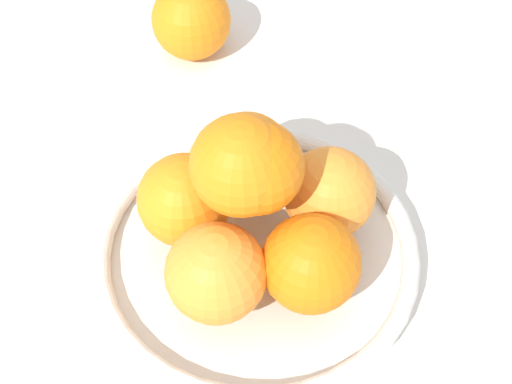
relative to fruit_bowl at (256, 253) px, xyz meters
name	(u,v)px	position (x,y,z in m)	size (l,w,h in m)	color
ground_plane	(256,262)	(0.00, 0.00, -0.01)	(4.00, 4.00, 0.00)	silver
fruit_bowl	(256,253)	(0.00, 0.00, 0.00)	(0.27, 0.27, 0.03)	silver
orange_pile	(254,203)	(0.00, 0.00, 0.07)	(0.19, 0.19, 0.14)	orange
stray_orange	(191,20)	(-0.23, 0.16, 0.03)	(0.08, 0.08, 0.08)	orange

